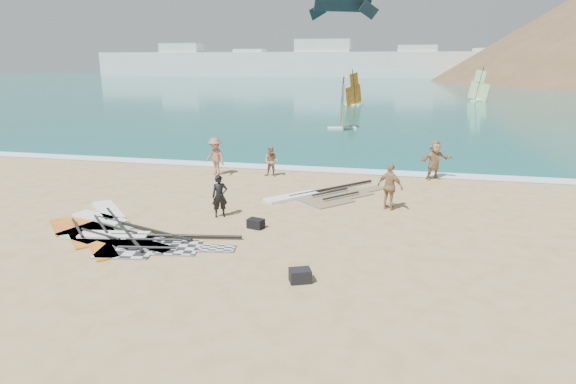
% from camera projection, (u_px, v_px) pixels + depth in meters
% --- Properties ---
extents(ground, '(300.00, 300.00, 0.00)m').
position_uv_depth(ground, '(242.00, 255.00, 14.98)').
color(ground, tan).
rests_on(ground, ground).
extents(sea, '(300.00, 240.00, 0.06)m').
position_uv_depth(sea, '(382.00, 80.00, 139.15)').
color(sea, '#0C5453').
rests_on(sea, ground).
extents(surf_line, '(300.00, 1.20, 0.04)m').
position_uv_depth(surf_line, '(310.00, 170.00, 26.55)').
color(surf_line, white).
rests_on(surf_line, ground).
extents(far_town, '(160.00, 8.00, 12.00)m').
position_uv_depth(far_town, '(336.00, 63.00, 158.16)').
color(far_town, white).
rests_on(far_town, ground).
extents(rig_grey, '(5.67, 2.62, 0.20)m').
position_uv_depth(rig_grey, '(141.00, 241.00, 15.98)').
color(rig_grey, '#232325').
rests_on(rig_grey, ground).
extents(rig_green, '(5.65, 3.31, 0.20)m').
position_uv_depth(rig_green, '(110.00, 228.00, 17.28)').
color(rig_green, green).
rests_on(rig_green, ground).
extents(rig_orange, '(5.23, 4.95, 0.20)m').
position_uv_depth(rig_orange, '(320.00, 195.00, 21.35)').
color(rig_orange, '#FD5500').
rests_on(rig_orange, ground).
extents(rig_red, '(5.10, 5.73, 0.21)m').
position_uv_depth(rig_red, '(101.00, 222.00, 17.86)').
color(rig_red, red).
rests_on(rig_red, ground).
extents(gear_bag_near, '(0.70, 0.61, 0.37)m').
position_uv_depth(gear_bag_near, '(300.00, 276.00, 13.16)').
color(gear_bag_near, black).
rests_on(gear_bag_near, ground).
extents(gear_bag_far, '(0.65, 0.53, 0.34)m').
position_uv_depth(gear_bag_far, '(256.00, 224.00, 17.36)').
color(gear_bag_far, black).
rests_on(gear_bag_far, ground).
extents(person_wetsuit, '(0.72, 0.63, 1.65)m').
position_uv_depth(person_wetsuit, '(220.00, 196.00, 18.43)').
color(person_wetsuit, black).
rests_on(person_wetsuit, ground).
extents(beachgoer_left, '(0.81, 0.66, 1.57)m').
position_uv_depth(beachgoer_left, '(271.00, 161.00, 24.83)').
color(beachgoer_left, '#9D7456').
rests_on(beachgoer_left, ground).
extents(beachgoer_mid, '(1.46, 1.21, 1.97)m').
position_uv_depth(beachgoer_mid, '(215.00, 157.00, 25.08)').
color(beachgoer_mid, '#9A614F').
rests_on(beachgoer_mid, ground).
extents(beachgoer_back, '(1.20, 0.95, 1.90)m').
position_uv_depth(beachgoer_back, '(390.00, 187.00, 19.28)').
color(beachgoer_back, '#A47A50').
rests_on(beachgoer_back, ground).
extents(beachgoer_right, '(1.90, 1.48, 2.01)m').
position_uv_depth(beachgoer_right, '(434.00, 160.00, 24.18)').
color(beachgoer_right, '#A47C57').
rests_on(beachgoer_right, ground).
extents(windsurfer_left, '(2.57, 2.96, 4.51)m').
position_uv_depth(windsurfer_left, '(342.00, 114.00, 41.43)').
color(windsurfer_left, white).
rests_on(windsurfer_left, ground).
extents(windsurfer_centre, '(2.48, 2.52, 4.67)m').
position_uv_depth(windsurfer_centre, '(353.00, 95.00, 62.36)').
color(windsurfer_centre, white).
rests_on(windsurfer_centre, ground).
extents(windsurfer_right, '(2.63, 2.59, 4.88)m').
position_uv_depth(windsurfer_right, '(479.00, 91.00, 68.61)').
color(windsurfer_right, white).
rests_on(windsurfer_right, ground).
extents(kitesurf_kite, '(7.10, 3.95, 2.52)m').
position_uv_depth(kitesurf_kite, '(343.00, 6.00, 53.22)').
color(kitesurf_kite, black).
rests_on(kitesurf_kite, ground).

